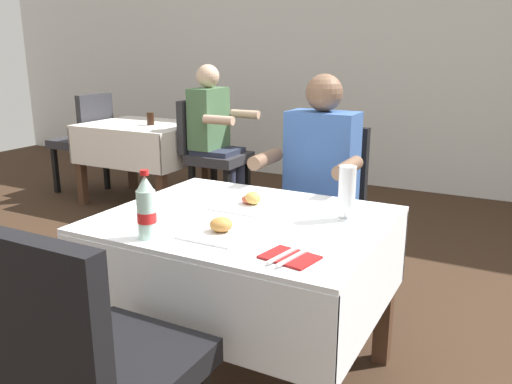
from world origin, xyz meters
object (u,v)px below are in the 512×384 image
background_patron (215,132)px  background_dining_table (143,143)px  main_dining_table (245,256)px  beer_glass_left (347,193)px  seated_diner_far (317,182)px  chair_far_diner_seat (319,205)px  background_chair_right (210,150)px  chair_near_camera_side (93,364)px  napkin_cutlery_set (290,257)px  plate_far_diner (250,202)px  plate_near_camera (220,229)px  cola_bottle_primary (146,209)px  background_chair_left (85,137)px  background_table_tumbler (150,119)px

background_patron → background_dining_table: bearing=-180.0°
main_dining_table → beer_glass_left: (0.37, 0.16, 0.28)m
seated_diner_far → background_dining_table: size_ratio=1.23×
chair_far_diner_seat → background_chair_right: 1.79m
main_dining_table → chair_near_camera_side: (-0.00, -0.84, -0.01)m
chair_far_diner_seat → background_patron: bearing=141.1°
main_dining_table → napkin_cutlery_set: napkin_cutlery_set is taller
chair_near_camera_side → plate_far_diner: (-0.05, 0.99, 0.19)m
beer_glass_left → background_dining_table: size_ratio=0.21×
seated_diner_far → napkin_cutlery_set: seated_diner_far is taller
plate_near_camera → background_chair_right: 2.59m
cola_bottle_primary → background_dining_table: cola_bottle_primary is taller
beer_glass_left → background_chair_right: background_chair_right is taller
cola_bottle_primary → background_chair_right: size_ratio=0.26×
background_chair_left → background_table_tumbler: background_chair_left is taller
beer_glass_left → background_dining_table: 3.08m
chair_near_camera_side → beer_glass_left: chair_near_camera_side is taller
beer_glass_left → background_table_tumbler: beer_glass_left is taller
seated_diner_far → plate_near_camera: seated_diner_far is taller
seated_diner_far → background_chair_right: size_ratio=1.30×
background_chair_right → background_table_tumbler: (-0.60, -0.03, 0.23)m
plate_far_diner → cola_bottle_primary: cola_bottle_primary is taller
plate_near_camera → plate_far_diner: bearing=101.0°
beer_glass_left → background_dining_table: beer_glass_left is taller
plate_far_diner → background_table_tumbler: 2.64m
seated_diner_far → background_chair_left: bearing=157.3°
plate_far_diner → background_chair_left: size_ratio=0.26×
chair_far_diner_seat → background_patron: size_ratio=0.77×
main_dining_table → background_dining_table: (-2.13, 1.94, -0.01)m
beer_glass_left → napkin_cutlery_set: 0.48m
beer_glass_left → cola_bottle_primary: 0.77m
chair_far_diner_seat → chair_near_camera_side: same height
napkin_cutlery_set → background_patron: background_patron is taller
chair_near_camera_side → beer_glass_left: size_ratio=4.50×
background_chair_left → cola_bottle_primary: bearing=-40.9°
plate_near_camera → napkin_cutlery_set: (0.32, -0.09, -0.01)m
background_chair_left → background_chair_right: (1.44, 0.00, 0.00)m
plate_near_camera → plate_far_diner: plate_far_diner is taller
chair_near_camera_side → background_chair_left: bearing=135.7°
plate_near_camera → background_dining_table: bearing=134.9°
seated_diner_far → background_patron: size_ratio=1.00×
main_dining_table → background_dining_table: size_ratio=1.07×
plate_far_diner → background_chair_right: size_ratio=0.26×
chair_far_diner_seat → plate_near_camera: 1.08m
background_patron → plate_near_camera: bearing=-57.4°
beer_glass_left → napkin_cutlery_set: bearing=-94.0°
seated_diner_far → napkin_cutlery_set: bearing=-73.4°
chair_far_diner_seat → chair_near_camera_side: (-0.00, -1.69, 0.00)m
plate_near_camera → main_dining_table: bearing=94.8°
cola_bottle_primary → napkin_cutlery_set: size_ratio=1.27×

